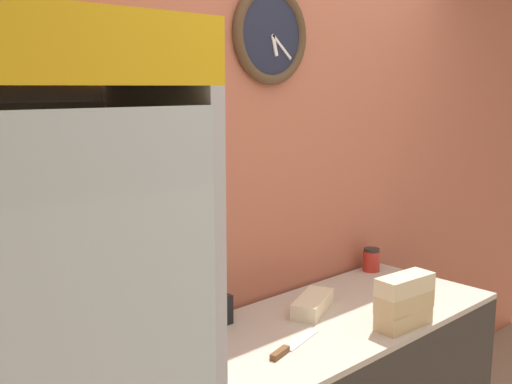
{
  "coord_description": "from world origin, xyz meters",
  "views": [
    {
      "loc": [
        -1.89,
        -0.63,
        1.82
      ],
      "look_at": [
        -0.41,
        0.97,
        1.44
      ],
      "focal_mm": 42.0,
      "sensor_mm": 36.0,
      "label": 1
    }
  ],
  "objects_px": {
    "sandwich_stack_middle": "(404,301)",
    "condiment_jar": "(371,260)",
    "sandwich_stack_bottom": "(403,318)",
    "chefs_knife": "(288,348)",
    "napkin_dispenser": "(216,310)",
    "sandwich_stack_top": "(405,284)",
    "beverage_cooler": "(43,344)",
    "sandwich_flat_left": "(313,304)"
  },
  "relations": [
    {
      "from": "sandwich_flat_left",
      "to": "chefs_knife",
      "type": "xyz_separation_m",
      "value": [
        -0.35,
        -0.19,
        -0.03
      ]
    },
    {
      "from": "sandwich_stack_top",
      "to": "chefs_knife",
      "type": "xyz_separation_m",
      "value": [
        -0.49,
        0.17,
        -0.17
      ]
    },
    {
      "from": "sandwich_stack_middle",
      "to": "beverage_cooler",
      "type": "bearing_deg",
      "value": 165.49
    },
    {
      "from": "sandwich_stack_middle",
      "to": "condiment_jar",
      "type": "xyz_separation_m",
      "value": [
        0.51,
        0.53,
        -0.05
      ]
    },
    {
      "from": "sandwich_stack_middle",
      "to": "chefs_knife",
      "type": "xyz_separation_m",
      "value": [
        -0.49,
        0.17,
        -0.1
      ]
    },
    {
      "from": "chefs_knife",
      "to": "condiment_jar",
      "type": "relative_size",
      "value": 2.61
    },
    {
      "from": "beverage_cooler",
      "to": "napkin_dispenser",
      "type": "distance_m",
      "value": 0.83
    },
    {
      "from": "sandwich_flat_left",
      "to": "napkin_dispenser",
      "type": "height_order",
      "value": "napkin_dispenser"
    },
    {
      "from": "napkin_dispenser",
      "to": "sandwich_stack_top",
      "type": "bearing_deg",
      "value": -44.98
    },
    {
      "from": "chefs_knife",
      "to": "napkin_dispenser",
      "type": "xyz_separation_m",
      "value": [
        -0.04,
        0.37,
        0.05
      ]
    },
    {
      "from": "sandwich_flat_left",
      "to": "beverage_cooler",
      "type": "bearing_deg",
      "value": -179.2
    },
    {
      "from": "sandwich_stack_middle",
      "to": "napkin_dispenser",
      "type": "bearing_deg",
      "value": 135.02
    },
    {
      "from": "sandwich_stack_bottom",
      "to": "napkin_dispenser",
      "type": "xyz_separation_m",
      "value": [
        -0.53,
        0.53,
        0.02
      ]
    },
    {
      "from": "napkin_dispenser",
      "to": "beverage_cooler",
      "type": "bearing_deg",
      "value": -166.54
    },
    {
      "from": "sandwich_stack_top",
      "to": "sandwich_flat_left",
      "type": "relative_size",
      "value": 0.89
    },
    {
      "from": "napkin_dispenser",
      "to": "sandwich_stack_middle",
      "type": "bearing_deg",
      "value": -44.98
    },
    {
      "from": "condiment_jar",
      "to": "sandwich_stack_top",
      "type": "bearing_deg",
      "value": -133.8
    },
    {
      "from": "sandwich_stack_top",
      "to": "beverage_cooler",
      "type": "bearing_deg",
      "value": 165.49
    },
    {
      "from": "sandwich_stack_bottom",
      "to": "condiment_jar",
      "type": "xyz_separation_m",
      "value": [
        0.51,
        0.53,
        0.02
      ]
    },
    {
      "from": "sandwich_stack_middle",
      "to": "sandwich_flat_left",
      "type": "xyz_separation_m",
      "value": [
        -0.14,
        0.36,
        -0.07
      ]
    },
    {
      "from": "sandwich_stack_top",
      "to": "chefs_knife",
      "type": "height_order",
      "value": "sandwich_stack_top"
    },
    {
      "from": "beverage_cooler",
      "to": "napkin_dispenser",
      "type": "bearing_deg",
      "value": 13.46
    },
    {
      "from": "chefs_knife",
      "to": "condiment_jar",
      "type": "bearing_deg",
      "value": 20.11
    },
    {
      "from": "sandwich_flat_left",
      "to": "sandwich_stack_top",
      "type": "bearing_deg",
      "value": -68.62
    },
    {
      "from": "beverage_cooler",
      "to": "sandwich_stack_middle",
      "type": "bearing_deg",
      "value": -14.51
    },
    {
      "from": "sandwich_flat_left",
      "to": "chefs_knife",
      "type": "distance_m",
      "value": 0.4
    },
    {
      "from": "sandwich_stack_bottom",
      "to": "sandwich_stack_middle",
      "type": "relative_size",
      "value": 0.99
    },
    {
      "from": "sandwich_stack_top",
      "to": "condiment_jar",
      "type": "xyz_separation_m",
      "value": [
        0.51,
        0.53,
        -0.12
      ]
    },
    {
      "from": "sandwich_stack_middle",
      "to": "sandwich_stack_top",
      "type": "distance_m",
      "value": 0.07
    },
    {
      "from": "beverage_cooler",
      "to": "chefs_knife",
      "type": "bearing_deg",
      "value": -11.91
    },
    {
      "from": "sandwich_stack_top",
      "to": "sandwich_flat_left",
      "type": "height_order",
      "value": "sandwich_stack_top"
    },
    {
      "from": "sandwich_stack_middle",
      "to": "sandwich_flat_left",
      "type": "bearing_deg",
      "value": 111.38
    },
    {
      "from": "condiment_jar",
      "to": "napkin_dispenser",
      "type": "height_order",
      "value": "same"
    },
    {
      "from": "beverage_cooler",
      "to": "chefs_knife",
      "type": "relative_size",
      "value": 6.36
    },
    {
      "from": "sandwich_stack_top",
      "to": "chefs_knife",
      "type": "distance_m",
      "value": 0.54
    },
    {
      "from": "chefs_knife",
      "to": "sandwich_stack_bottom",
      "type": "bearing_deg",
      "value": -18.8
    },
    {
      "from": "beverage_cooler",
      "to": "sandwich_stack_bottom",
      "type": "height_order",
      "value": "beverage_cooler"
    },
    {
      "from": "sandwich_stack_bottom",
      "to": "napkin_dispenser",
      "type": "distance_m",
      "value": 0.75
    },
    {
      "from": "beverage_cooler",
      "to": "sandwich_stack_top",
      "type": "distance_m",
      "value": 1.37
    },
    {
      "from": "beverage_cooler",
      "to": "sandwich_stack_middle",
      "type": "xyz_separation_m",
      "value": [
        1.32,
        -0.34,
        -0.11
      ]
    },
    {
      "from": "sandwich_stack_middle",
      "to": "condiment_jar",
      "type": "height_order",
      "value": "sandwich_stack_middle"
    },
    {
      "from": "sandwich_stack_bottom",
      "to": "beverage_cooler",
      "type": "bearing_deg",
      "value": 165.49
    }
  ]
}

